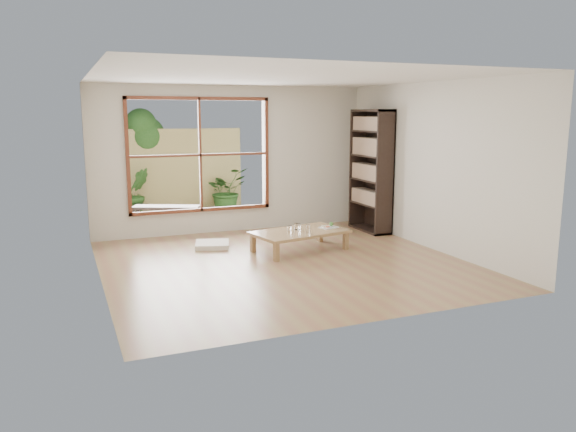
% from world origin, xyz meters
% --- Properties ---
extents(ground, '(5.00, 5.00, 0.00)m').
position_xyz_m(ground, '(0.00, 0.00, 0.00)').
color(ground, '#95784A').
rests_on(ground, ground).
extents(low_table, '(1.58, 1.09, 0.32)m').
position_xyz_m(low_table, '(0.50, 0.58, 0.28)').
color(low_table, '#99774A').
rests_on(low_table, ground).
extents(floor_cushion, '(0.65, 0.65, 0.08)m').
position_xyz_m(floor_cushion, '(-0.70, 1.35, 0.04)').
color(floor_cushion, white).
rests_on(floor_cushion, ground).
extents(bookshelf, '(0.35, 0.98, 2.19)m').
position_xyz_m(bookshelf, '(2.31, 1.51, 1.09)').
color(bookshelf, black).
rests_on(bookshelf, ground).
extents(glass_tall, '(0.07, 0.07, 0.12)m').
position_xyz_m(glass_tall, '(0.57, 0.42, 0.38)').
color(glass_tall, silver).
rests_on(glass_tall, low_table).
extents(glass_mid, '(0.07, 0.07, 0.10)m').
position_xyz_m(glass_mid, '(0.52, 0.67, 0.37)').
color(glass_mid, silver).
rests_on(glass_mid, low_table).
extents(glass_short, '(0.08, 0.08, 0.10)m').
position_xyz_m(glass_short, '(0.50, 0.70, 0.37)').
color(glass_short, silver).
rests_on(glass_short, low_table).
extents(glass_small, '(0.06, 0.06, 0.08)m').
position_xyz_m(glass_small, '(0.36, 0.64, 0.36)').
color(glass_small, silver).
rests_on(glass_small, low_table).
extents(food_tray, '(0.31, 0.26, 0.09)m').
position_xyz_m(food_tray, '(1.03, 0.62, 0.34)').
color(food_tray, white).
rests_on(food_tray, low_table).
extents(deck, '(2.80, 2.00, 0.05)m').
position_xyz_m(deck, '(-0.60, 3.56, 0.00)').
color(deck, '#332A25').
rests_on(deck, ground).
extents(garden_bench, '(1.27, 0.84, 0.39)m').
position_xyz_m(garden_bench, '(-1.09, 3.15, 0.36)').
color(garden_bench, black).
rests_on(garden_bench, deck).
extents(bamboo_fence, '(2.80, 0.06, 1.80)m').
position_xyz_m(bamboo_fence, '(-0.60, 4.56, 0.90)').
color(bamboo_fence, tan).
rests_on(bamboo_fence, ground).
extents(shrub_right, '(1.08, 1.01, 0.95)m').
position_xyz_m(shrub_right, '(0.37, 4.20, 0.50)').
color(shrub_right, '#2D551F').
rests_on(shrub_right, deck).
extents(shrub_left, '(0.66, 0.58, 1.02)m').
position_xyz_m(shrub_left, '(-1.50, 4.18, 0.54)').
color(shrub_left, '#2D551F').
rests_on(shrub_left, deck).
extents(garden_tree, '(1.04, 0.85, 2.22)m').
position_xyz_m(garden_tree, '(-1.28, 4.86, 1.63)').
color(garden_tree, '#4C3D2D').
rests_on(garden_tree, ground).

